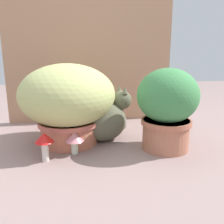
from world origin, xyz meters
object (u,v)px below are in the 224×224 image
object	(u,v)px
grass_planter	(68,100)
leafy_planter	(167,106)
cat	(108,120)
mushroom_ornament_red	(44,141)
mushroom_ornament_pink	(74,138)

from	to	relation	value
grass_planter	leafy_planter	xyz separation A→B (m)	(0.49, -0.16, -0.02)
leafy_planter	cat	world-z (taller)	leafy_planter
grass_planter	leafy_planter	world-z (taller)	grass_planter
mushroom_ornament_red	cat	bearing A→B (deg)	35.35
cat	mushroom_ornament_pink	bearing A→B (deg)	-138.63
mushroom_ornament_pink	mushroom_ornament_red	bearing A→B (deg)	-155.02
grass_planter	mushroom_ornament_red	distance (m)	0.28
mushroom_ornament_red	mushroom_ornament_pink	bearing A→B (deg)	24.98
mushroom_ornament_pink	grass_planter	bearing A→B (deg)	100.06
mushroom_ornament_red	mushroom_ornament_pink	distance (m)	0.15
leafy_planter	grass_planter	bearing A→B (deg)	161.64
cat	mushroom_ornament_red	size ratio (longest dim) A/B	2.87
leafy_planter	cat	distance (m)	0.34
grass_planter	cat	bearing A→B (deg)	2.39
grass_planter	cat	xyz separation A→B (m)	(0.22, 0.01, -0.12)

